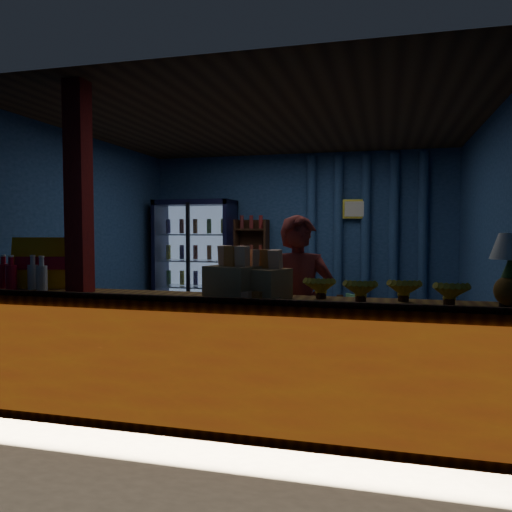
% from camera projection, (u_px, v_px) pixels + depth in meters
% --- Properties ---
extents(ground, '(4.60, 4.60, 0.00)m').
position_uv_depth(ground, '(265.00, 359.00, 5.56)').
color(ground, '#515154').
rests_on(ground, ground).
extents(room_walls, '(4.60, 4.60, 4.60)m').
position_uv_depth(room_walls, '(265.00, 219.00, 5.48)').
color(room_walls, navy).
rests_on(room_walls, ground).
extents(counter, '(4.40, 0.57, 0.99)m').
position_uv_depth(counter, '(206.00, 361.00, 3.69)').
color(counter, brown).
rests_on(counter, ground).
extents(support_post, '(0.16, 0.16, 2.60)m').
position_uv_depth(support_post, '(80.00, 248.00, 3.92)').
color(support_post, maroon).
rests_on(support_post, ground).
extents(beverage_cooler, '(1.20, 0.62, 1.90)m').
position_uv_depth(beverage_cooler, '(197.00, 263.00, 7.76)').
color(beverage_cooler, black).
rests_on(beverage_cooler, ground).
extents(bottle_shelf, '(0.50, 0.28, 1.60)m').
position_uv_depth(bottle_shelf, '(252.00, 272.00, 7.69)').
color(bottle_shelf, '#3A1C12').
rests_on(bottle_shelf, ground).
extents(curtain_folds, '(1.74, 0.14, 2.50)m').
position_uv_depth(curtain_folds, '(365.00, 240.00, 7.31)').
color(curtain_folds, navy).
rests_on(curtain_folds, room_walls).
extents(framed_picture, '(0.36, 0.04, 0.28)m').
position_uv_depth(framed_picture, '(355.00, 209.00, 7.29)').
color(framed_picture, yellow).
rests_on(framed_picture, room_walls).
extents(shopkeeper, '(0.65, 0.52, 1.57)m').
position_uv_depth(shopkeeper, '(299.00, 311.00, 4.09)').
color(shopkeeper, maroon).
rests_on(shopkeeper, ground).
extents(green_chair, '(0.83, 0.84, 0.56)m').
position_uv_depth(green_chair, '(338.00, 315.00, 6.78)').
color(green_chair, '#5CB972').
rests_on(green_chair, ground).
extents(side_table, '(0.52, 0.38, 0.55)m').
position_uv_depth(side_table, '(340.00, 318.00, 6.85)').
color(side_table, '#3A1C12').
rests_on(side_table, ground).
extents(yellow_sign, '(0.55, 0.21, 0.43)m').
position_uv_depth(yellow_sign, '(42.00, 263.00, 4.20)').
color(yellow_sign, '#FBAA0D').
rests_on(yellow_sign, counter).
extents(soda_bottles, '(0.53, 0.17, 0.29)m').
position_uv_depth(soda_bottles, '(22.00, 276.00, 4.14)').
color(soda_bottles, red).
rests_on(soda_bottles, counter).
extents(snack_box_left, '(0.44, 0.40, 0.38)m').
position_uv_depth(snack_box_left, '(234.00, 279.00, 3.64)').
color(snack_box_left, '#A1774D').
rests_on(snack_box_left, counter).
extents(snack_box_centre, '(0.41, 0.38, 0.35)m').
position_uv_depth(snack_box_centre, '(263.00, 281.00, 3.61)').
color(snack_box_centre, '#A1774D').
rests_on(snack_box_centre, counter).
extents(pastry_tray, '(0.42, 0.42, 0.07)m').
position_uv_depth(pastry_tray, '(251.00, 296.00, 3.54)').
color(pastry_tray, silver).
rests_on(pastry_tray, counter).
extents(banana_bunches, '(1.11, 0.31, 0.18)m').
position_uv_depth(banana_bunches, '(382.00, 289.00, 3.40)').
color(banana_bunches, yellow).
rests_on(banana_bunches, counter).
extents(table_lamp, '(0.24, 0.24, 0.47)m').
position_uv_depth(table_lamp, '(510.00, 249.00, 3.19)').
color(table_lamp, black).
rests_on(table_lamp, counter).
extents(pineapple, '(0.19, 0.19, 0.33)m').
position_uv_depth(pineapple, '(510.00, 286.00, 3.17)').
color(pineapple, brown).
rests_on(pineapple, counter).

